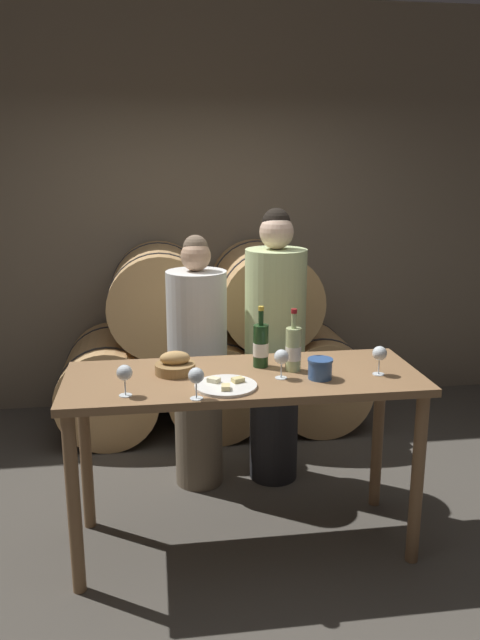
{
  "coord_description": "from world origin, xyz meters",
  "views": [
    {
      "loc": [
        -0.43,
        -2.93,
        1.98
      ],
      "look_at": [
        0.0,
        0.13,
        1.2
      ],
      "focal_mm": 35.0,
      "sensor_mm": 36.0,
      "label": 1
    }
  ],
  "objects_px": {
    "cheese_plate": "(226,385)",
    "wine_glass_far_left": "(125,374)",
    "person_left": "(198,363)",
    "wine_glass_right": "(380,354)",
    "person_right": "(275,347)",
    "blue_crock": "(320,368)",
    "tasting_table": "(244,400)",
    "wine_bottle_red": "(261,346)",
    "wine_bottle_white": "(293,349)",
    "bread_basket": "(175,365)",
    "wine_glass_center": "(281,358)",
    "wine_glass_left": "(196,376)"
  },
  "relations": [
    {
      "from": "wine_bottle_white",
      "to": "bread_basket",
      "type": "distance_m",
      "value": 0.6
    },
    {
      "from": "wine_bottle_red",
      "to": "cheese_plate",
      "type": "bearing_deg",
      "value": -127.23
    },
    {
      "from": "bread_basket",
      "to": "wine_glass_center",
      "type": "relative_size",
      "value": 1.38
    },
    {
      "from": "person_left",
      "to": "wine_bottle_red",
      "type": "bearing_deg",
      "value": -63.63
    },
    {
      "from": "person_right",
      "to": "wine_bottle_red",
      "type": "height_order",
      "value": "person_right"
    },
    {
      "from": "wine_bottle_red",
      "to": "bread_basket",
      "type": "bearing_deg",
      "value": -173.54
    },
    {
      "from": "person_left",
      "to": "cheese_plate",
      "type": "relative_size",
      "value": 5.3
    },
    {
      "from": "person_right",
      "to": "blue_crock",
      "type": "relative_size",
      "value": 13.76
    },
    {
      "from": "blue_crock",
      "to": "wine_glass_left",
      "type": "bearing_deg",
      "value": -163.16
    },
    {
      "from": "tasting_table",
      "to": "cheese_plate",
      "type": "distance_m",
      "value": 0.24
    },
    {
      "from": "person_left",
      "to": "wine_bottle_white",
      "type": "height_order",
      "value": "person_left"
    },
    {
      "from": "wine_glass_right",
      "to": "blue_crock",
      "type": "bearing_deg",
      "value": -176.82
    },
    {
      "from": "wine_glass_right",
      "to": "wine_glass_far_left",
      "type": "bearing_deg",
      "value": -174.48
    },
    {
      "from": "wine_glass_center",
      "to": "wine_bottle_red",
      "type": "bearing_deg",
      "value": 109.1
    },
    {
      "from": "person_left",
      "to": "wine_glass_center",
      "type": "distance_m",
      "value": 0.9
    },
    {
      "from": "wine_bottle_white",
      "to": "cheese_plate",
      "type": "relative_size",
      "value": 1.09
    },
    {
      "from": "wine_glass_far_left",
      "to": "wine_glass_right",
      "type": "xyz_separation_m",
      "value": [
        1.25,
        0.12,
        0.0
      ]
    },
    {
      "from": "tasting_table",
      "to": "person_right",
      "type": "relative_size",
      "value": 1.03
    },
    {
      "from": "bread_basket",
      "to": "wine_glass_center",
      "type": "distance_m",
      "value": 0.54
    },
    {
      "from": "tasting_table",
      "to": "cheese_plate",
      "type": "relative_size",
      "value": 6.0
    },
    {
      "from": "cheese_plate",
      "to": "wine_glass_far_left",
      "type": "height_order",
      "value": "wine_glass_far_left"
    },
    {
      "from": "cheese_plate",
      "to": "wine_glass_far_left",
      "type": "bearing_deg",
      "value": -174.44
    },
    {
      "from": "cheese_plate",
      "to": "wine_glass_far_left",
      "type": "xyz_separation_m",
      "value": [
        -0.47,
        -0.05,
        0.1
      ]
    },
    {
      "from": "person_left",
      "to": "wine_glass_right",
      "type": "xyz_separation_m",
      "value": [
        0.85,
        -0.79,
        0.27
      ]
    },
    {
      "from": "person_left",
      "to": "wine_glass_center",
      "type": "height_order",
      "value": "person_left"
    },
    {
      "from": "tasting_table",
      "to": "blue_crock",
      "type": "relative_size",
      "value": 14.22
    },
    {
      "from": "wine_bottle_red",
      "to": "wine_glass_right",
      "type": "bearing_deg",
      "value": -20.44
    },
    {
      "from": "person_right",
      "to": "wine_glass_far_left",
      "type": "xyz_separation_m",
      "value": [
        -0.88,
        -0.91,
        0.18
      ]
    },
    {
      "from": "blue_crock",
      "to": "wine_glass_right",
      "type": "distance_m",
      "value": 0.31
    },
    {
      "from": "person_right",
      "to": "cheese_plate",
      "type": "bearing_deg",
      "value": -115.24
    },
    {
      "from": "bread_basket",
      "to": "cheese_plate",
      "type": "height_order",
      "value": "bread_basket"
    },
    {
      "from": "tasting_table",
      "to": "person_right",
      "type": "bearing_deg",
      "value": 66.96
    },
    {
      "from": "tasting_table",
      "to": "wine_glass_center",
      "type": "xyz_separation_m",
      "value": [
        0.17,
        -0.08,
        0.24
      ]
    },
    {
      "from": "wine_bottle_white",
      "to": "wine_glass_far_left",
      "type": "relative_size",
      "value": 2.19
    },
    {
      "from": "wine_glass_center",
      "to": "wine_glass_right",
      "type": "bearing_deg",
      "value": -1.53
    },
    {
      "from": "person_left",
      "to": "wine_glass_left",
      "type": "height_order",
      "value": "person_left"
    },
    {
      "from": "wine_glass_left",
      "to": "blue_crock",
      "type": "bearing_deg",
      "value": 16.84
    },
    {
      "from": "tasting_table",
      "to": "person_right",
      "type": "xyz_separation_m",
      "value": [
        0.3,
        0.7,
        0.05
      ]
    },
    {
      "from": "wine_bottle_red",
      "to": "wine_bottle_white",
      "type": "distance_m",
      "value": 0.18
    },
    {
      "from": "wine_glass_right",
      "to": "wine_bottle_red",
      "type": "bearing_deg",
      "value": 159.56
    },
    {
      "from": "bread_basket",
      "to": "cheese_plate",
      "type": "bearing_deg",
      "value": -45.79
    },
    {
      "from": "person_right",
      "to": "wine_glass_right",
      "type": "bearing_deg",
      "value": -64.83
    },
    {
      "from": "tasting_table",
      "to": "person_right",
      "type": "distance_m",
      "value": 0.77
    },
    {
      "from": "person_right",
      "to": "wine_glass_far_left",
      "type": "bearing_deg",
      "value": -133.8
    },
    {
      "from": "blue_crock",
      "to": "wine_glass_far_left",
      "type": "bearing_deg",
      "value": -173.72
    },
    {
      "from": "wine_bottle_red",
      "to": "wine_glass_right",
      "type": "height_order",
      "value": "wine_bottle_red"
    },
    {
      "from": "person_right",
      "to": "wine_bottle_red",
      "type": "relative_size",
      "value": 5.35
    },
    {
      "from": "blue_crock",
      "to": "bread_basket",
      "type": "relative_size",
      "value": 0.62
    },
    {
      "from": "wine_glass_center",
      "to": "wine_bottle_white",
      "type": "bearing_deg",
      "value": 52.33
    },
    {
      "from": "person_left",
      "to": "tasting_table",
      "type": "bearing_deg",
      "value": -75.47
    }
  ]
}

